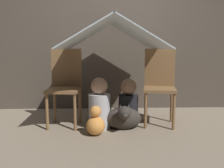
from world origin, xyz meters
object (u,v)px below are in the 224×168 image
(chair_left, at_px, (65,84))
(person_front, at_px, (99,106))
(person_second, at_px, (128,104))
(chair_right, at_px, (160,83))
(dog, at_px, (123,117))

(chair_left, xyz_separation_m, person_front, (0.43, -0.18, -0.25))
(person_front, height_order, person_second, person_front)
(chair_left, height_order, person_second, chair_left)
(chair_left, xyz_separation_m, person_second, (0.79, -0.09, -0.25))
(chair_right, bearing_deg, person_front, -156.35)
(chair_right, xyz_separation_m, person_second, (-0.41, -0.09, -0.25))
(person_front, xyz_separation_m, dog, (0.29, -0.07, -0.13))
(dog, bearing_deg, person_second, 63.42)
(person_second, distance_m, dog, 0.21)
(chair_right, xyz_separation_m, dog, (-0.48, -0.24, -0.38))
(chair_left, xyz_separation_m, dog, (0.72, -0.24, -0.38))
(chair_right, distance_m, dog, 0.66)
(chair_right, distance_m, person_second, 0.49)
(person_second, relative_size, dog, 1.37)
(chair_right, bearing_deg, chair_left, -169.22)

